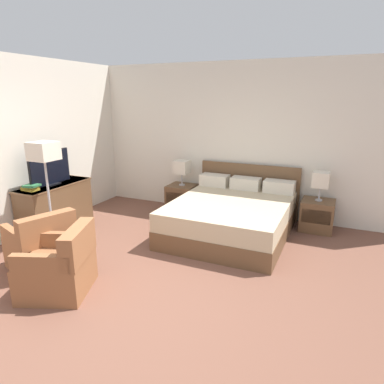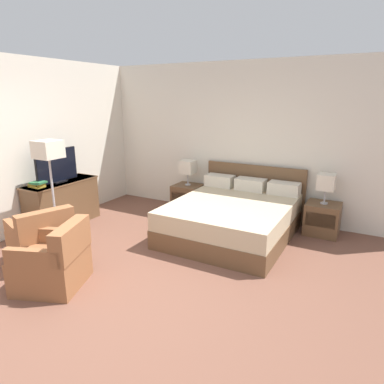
{
  "view_description": "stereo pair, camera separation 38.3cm",
  "coord_description": "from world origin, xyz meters",
  "px_view_note": "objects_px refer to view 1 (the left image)",
  "views": [
    {
      "loc": [
        1.87,
        -2.59,
        2.09
      ],
      "look_at": [
        -0.1,
        1.82,
        0.75
      ],
      "focal_mm": 32.0,
      "sensor_mm": 36.0,
      "label": 1
    },
    {
      "loc": [
        2.22,
        -2.42,
        2.09
      ],
      "look_at": [
        -0.1,
        1.82,
        0.75
      ],
      "focal_mm": 32.0,
      "sensor_mm": 36.0,
      "label": 2
    }
  ],
  "objects_px": {
    "armchair_by_window": "(42,246)",
    "armchair_companion": "(60,268)",
    "bed": "(232,216)",
    "nightstand_right": "(317,215)",
    "book_red_cover": "(30,189)",
    "tv": "(50,168)",
    "table_lamp_left": "(182,167)",
    "book_small_top": "(32,186)",
    "dresser": "(56,206)",
    "nightstand_left": "(182,198)",
    "floor_lamp": "(44,159)",
    "table_lamp_right": "(321,180)",
    "book_blue_cover": "(30,187)"
  },
  "relations": [
    {
      "from": "table_lamp_left",
      "to": "dresser",
      "type": "height_order",
      "value": "table_lamp_left"
    },
    {
      "from": "bed",
      "to": "nightstand_right",
      "type": "relative_size",
      "value": 4.06
    },
    {
      "from": "table_lamp_left",
      "to": "book_small_top",
      "type": "distance_m",
      "value": 2.55
    },
    {
      "from": "bed",
      "to": "nightstand_right",
      "type": "bearing_deg",
      "value": 30.59
    },
    {
      "from": "dresser",
      "to": "bed",
      "type": "bearing_deg",
      "value": 19.27
    },
    {
      "from": "nightstand_left",
      "to": "book_small_top",
      "type": "height_order",
      "value": "book_small_top"
    },
    {
      "from": "tv",
      "to": "book_blue_cover",
      "type": "distance_m",
      "value": 0.44
    },
    {
      "from": "nightstand_left",
      "to": "dresser",
      "type": "height_order",
      "value": "dresser"
    },
    {
      "from": "dresser",
      "to": "tv",
      "type": "xyz_separation_m",
      "value": [
        0.0,
        -0.04,
        0.63
      ]
    },
    {
      "from": "table_lamp_left",
      "to": "book_red_cover",
      "type": "height_order",
      "value": "table_lamp_left"
    },
    {
      "from": "nightstand_left",
      "to": "tv",
      "type": "relative_size",
      "value": 0.65
    },
    {
      "from": "armchair_by_window",
      "to": "bed",
      "type": "bearing_deg",
      "value": 48.14
    },
    {
      "from": "nightstand_right",
      "to": "tv",
      "type": "relative_size",
      "value": 0.65
    },
    {
      "from": "armchair_by_window",
      "to": "nightstand_left",
      "type": "bearing_deg",
      "value": 77.36
    },
    {
      "from": "nightstand_left",
      "to": "armchair_companion",
      "type": "distance_m",
      "value": 3.1
    },
    {
      "from": "bed",
      "to": "book_red_cover",
      "type": "xyz_separation_m",
      "value": [
        -2.72,
        -1.37,
        0.47
      ]
    },
    {
      "from": "nightstand_left",
      "to": "table_lamp_left",
      "type": "xyz_separation_m",
      "value": [
        -0.0,
        0.0,
        0.59
      ]
    },
    {
      "from": "table_lamp_left",
      "to": "dresser",
      "type": "relative_size",
      "value": 0.37
    },
    {
      "from": "tv",
      "to": "floor_lamp",
      "type": "xyz_separation_m",
      "value": [
        0.41,
        -0.46,
        0.25
      ]
    },
    {
      "from": "nightstand_right",
      "to": "table_lamp_left",
      "type": "xyz_separation_m",
      "value": [
        -2.43,
        0.0,
        0.59
      ]
    },
    {
      "from": "armchair_companion",
      "to": "bed",
      "type": "bearing_deg",
      "value": 63.1
    },
    {
      "from": "table_lamp_left",
      "to": "book_red_cover",
      "type": "bearing_deg",
      "value": -125.72
    },
    {
      "from": "table_lamp_right",
      "to": "dresser",
      "type": "xyz_separation_m",
      "value": [
        -3.91,
        -1.66,
        -0.45
      ]
    },
    {
      "from": "nightstand_left",
      "to": "floor_lamp",
      "type": "relative_size",
      "value": 0.34
    },
    {
      "from": "book_red_cover",
      "to": "nightstand_right",
      "type": "bearing_deg",
      "value": 28.0
    },
    {
      "from": "nightstand_right",
      "to": "nightstand_left",
      "type": "bearing_deg",
      "value": 180.0
    },
    {
      "from": "bed",
      "to": "tv",
      "type": "height_order",
      "value": "tv"
    },
    {
      "from": "nightstand_right",
      "to": "book_red_cover",
      "type": "height_order",
      "value": "book_red_cover"
    },
    {
      "from": "nightstand_left",
      "to": "tv",
      "type": "distance_m",
      "value": 2.38
    },
    {
      "from": "armchair_by_window",
      "to": "armchair_companion",
      "type": "relative_size",
      "value": 0.98
    },
    {
      "from": "armchair_by_window",
      "to": "armchair_companion",
      "type": "height_order",
      "value": "same"
    },
    {
      "from": "bed",
      "to": "armchair_by_window",
      "type": "height_order",
      "value": "bed"
    },
    {
      "from": "tv",
      "to": "armchair_by_window",
      "type": "bearing_deg",
      "value": -50.93
    },
    {
      "from": "table_lamp_left",
      "to": "floor_lamp",
      "type": "height_order",
      "value": "floor_lamp"
    },
    {
      "from": "nightstand_right",
      "to": "floor_lamp",
      "type": "bearing_deg",
      "value": -148.34
    },
    {
      "from": "nightstand_left",
      "to": "book_red_cover",
      "type": "distance_m",
      "value": 2.63
    },
    {
      "from": "table_lamp_left",
      "to": "book_blue_cover",
      "type": "distance_m",
      "value": 2.57
    },
    {
      "from": "bed",
      "to": "book_red_cover",
      "type": "distance_m",
      "value": 3.08
    },
    {
      "from": "nightstand_left",
      "to": "book_red_cover",
      "type": "xyz_separation_m",
      "value": [
        -1.5,
        -2.09,
        0.52
      ]
    },
    {
      "from": "tv",
      "to": "table_lamp_left",
      "type": "bearing_deg",
      "value": 48.94
    },
    {
      "from": "table_lamp_left",
      "to": "book_red_cover",
      "type": "relative_size",
      "value": 1.97
    },
    {
      "from": "nightstand_right",
      "to": "book_small_top",
      "type": "height_order",
      "value": "book_small_top"
    },
    {
      "from": "dresser",
      "to": "armchair_companion",
      "type": "xyz_separation_m",
      "value": [
        1.49,
        -1.43,
        -0.1
      ]
    },
    {
      "from": "dresser",
      "to": "book_small_top",
      "type": "height_order",
      "value": "book_small_top"
    },
    {
      "from": "armchair_companion",
      "to": "book_small_top",
      "type": "bearing_deg",
      "value": 145.67
    },
    {
      "from": "book_red_cover",
      "to": "armchair_companion",
      "type": "relative_size",
      "value": 0.27
    },
    {
      "from": "tv",
      "to": "dresser",
      "type": "bearing_deg",
      "value": 93.66
    },
    {
      "from": "book_blue_cover",
      "to": "armchair_companion",
      "type": "relative_size",
      "value": 0.24
    },
    {
      "from": "armchair_by_window",
      "to": "armchair_companion",
      "type": "xyz_separation_m",
      "value": [
        0.63,
        -0.33,
        0.0
      ]
    },
    {
      "from": "nightstand_left",
      "to": "book_blue_cover",
      "type": "height_order",
      "value": "book_blue_cover"
    }
  ]
}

